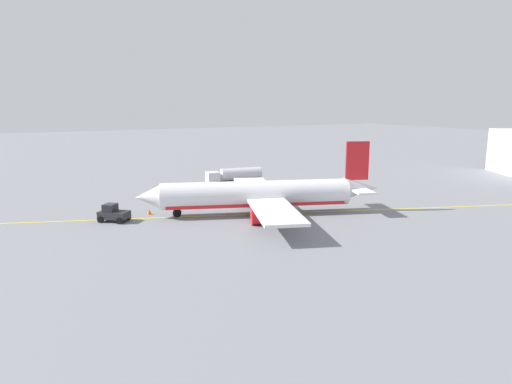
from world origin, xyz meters
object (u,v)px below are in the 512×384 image
Objects in this scene: pushback_tug at (113,213)px; refueling_worker at (261,184)px; safety_cone_nose at (149,212)px; fuel_tanker at (236,176)px; airplane at (260,195)px; safety_cone_wingtip at (178,209)px.

pushback_tug is 28.56m from refueling_worker.
fuel_tanker is at bearing -144.10° from safety_cone_nose.
airplane is at bearing 152.70° from safety_cone_nose.
fuel_tanker reaches higher than refueling_worker.
airplane reaches higher than safety_cone_wingtip.
airplane is 18.72m from pushback_tug.
fuel_tanker is at bearing -107.00° from airplane.
safety_cone_wingtip is (15.42, 14.16, -1.43)m from fuel_tanker.
safety_cone_nose is (21.69, 8.98, -0.47)m from refueling_worker.
airplane is at bearing 144.09° from safety_cone_wingtip.
safety_cone_nose is 1.17× the size of safety_cone_wingtip.
fuel_tanker is at bearing -137.45° from safety_cone_wingtip.
pushback_tug is 2.38× the size of refueling_worker.
airplane is 2.89× the size of fuel_tanker.
refueling_worker is 19.97m from safety_cone_wingtip.
fuel_tanker is 23.94m from safety_cone_nose.
airplane reaches higher than pushback_tug.
fuel_tanker is 28.78m from pushback_tug.
safety_cone_nose is at bearing -163.19° from pushback_tug.
refueling_worker is at bearing -158.53° from pushback_tug.
fuel_tanker is 20.98m from safety_cone_wingtip.
fuel_tanker is 18.32× the size of safety_cone_wingtip.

